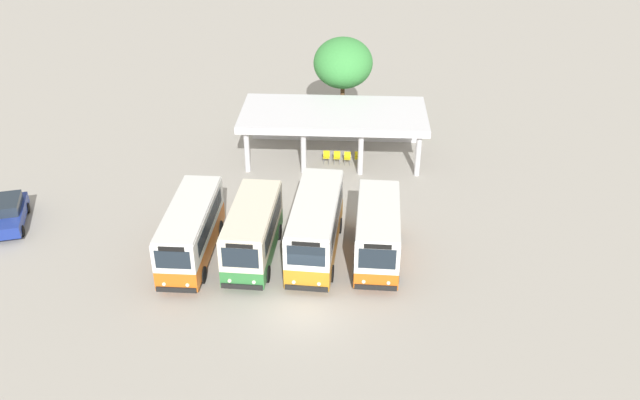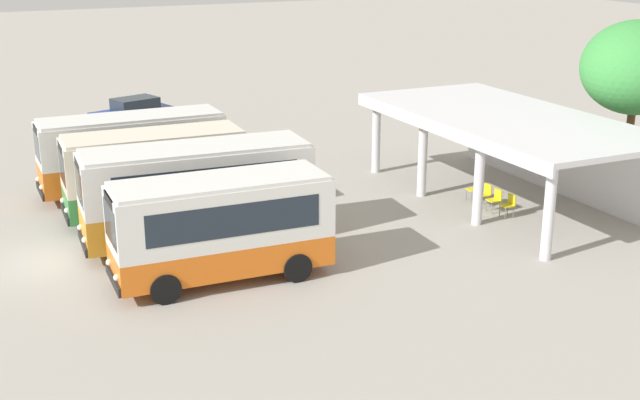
# 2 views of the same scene
# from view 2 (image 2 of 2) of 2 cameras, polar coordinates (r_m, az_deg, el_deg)

# --- Properties ---
(ground_plane) EXTENTS (180.00, 180.00, 0.00)m
(ground_plane) POSITION_cam_2_polar(r_m,az_deg,el_deg) (28.29, -17.48, -3.98)
(ground_plane) COLOR #A39E93
(city_bus_nearest_orange) EXTENTS (2.32, 7.33, 3.15)m
(city_bus_nearest_orange) POSITION_cam_2_polar(r_m,az_deg,el_deg) (34.32, -12.56, 3.29)
(city_bus_nearest_orange) COLOR black
(city_bus_nearest_orange) RESTS_ON ground
(city_bus_second_in_row) EXTENTS (2.56, 6.65, 3.16)m
(city_bus_second_in_row) POSITION_cam_2_polar(r_m,az_deg,el_deg) (31.22, -11.09, 1.95)
(city_bus_second_in_row) COLOR black
(city_bus_second_in_row) RESTS_ON ground
(city_bus_middle_cream) EXTENTS (2.77, 7.75, 3.36)m
(city_bus_middle_cream) POSITION_cam_2_polar(r_m,az_deg,el_deg) (28.26, -8.32, 0.65)
(city_bus_middle_cream) COLOR black
(city_bus_middle_cream) RESTS_ON ground
(city_bus_fourth_amber) EXTENTS (2.51, 6.63, 3.16)m
(city_bus_fourth_amber) POSITION_cam_2_polar(r_m,az_deg,el_deg) (25.22, -6.72, -1.66)
(city_bus_fourth_amber) COLOR black
(city_bus_fourth_amber) RESTS_ON ground
(parked_car_flank) EXTENTS (2.95, 4.59, 1.62)m
(parked_car_flank) POSITION_cam_2_polar(r_m,az_deg,el_deg) (45.93, -12.50, 5.75)
(parked_car_flank) COLOR black
(parked_car_flank) RESTS_ON ground
(terminal_canopy) EXTENTS (12.60, 6.12, 3.40)m
(terminal_canopy) POSITION_cam_2_polar(r_m,az_deg,el_deg) (33.40, 13.31, 4.46)
(terminal_canopy) COLOR silver
(terminal_canopy) RESTS_ON ground
(waiting_chair_end_by_column) EXTENTS (0.45, 0.45, 0.86)m
(waiting_chair_end_by_column) POSITION_cam_2_polar(r_m,az_deg,el_deg) (33.33, 10.42, 0.81)
(waiting_chair_end_by_column) COLOR slate
(waiting_chair_end_by_column) RESTS_ON ground
(waiting_chair_second_from_end) EXTENTS (0.45, 0.45, 0.86)m
(waiting_chair_second_from_end) POSITION_cam_2_polar(r_m,az_deg,el_deg) (32.76, 11.09, 0.47)
(waiting_chair_second_from_end) COLOR slate
(waiting_chair_second_from_end) RESTS_ON ground
(waiting_chair_middle_seat) EXTENTS (0.45, 0.45, 0.86)m
(waiting_chair_middle_seat) POSITION_cam_2_polar(r_m,az_deg,el_deg) (32.18, 11.76, 0.11)
(waiting_chair_middle_seat) COLOR slate
(waiting_chair_middle_seat) RESTS_ON ground
(waiting_chair_fourth_seat) EXTENTS (0.45, 0.45, 0.86)m
(waiting_chair_fourth_seat) POSITION_cam_2_polar(r_m,az_deg,el_deg) (31.68, 12.63, -0.23)
(waiting_chair_fourth_seat) COLOR slate
(waiting_chair_fourth_seat) RESTS_ON ground
(roadside_tree_behind_canopy) EXTENTS (4.40, 4.40, 6.75)m
(roadside_tree_behind_canopy) POSITION_cam_2_polar(r_m,az_deg,el_deg) (36.06, 20.60, 8.35)
(roadside_tree_behind_canopy) COLOR brown
(roadside_tree_behind_canopy) RESTS_ON ground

